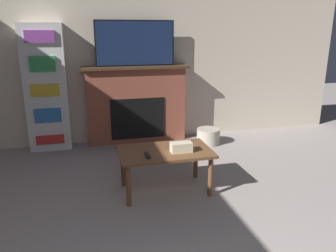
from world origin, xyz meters
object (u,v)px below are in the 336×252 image
Objects in this scene: coffee_table at (165,156)px; storage_basket at (208,136)px; fireplace at (137,104)px; tv at (135,43)px; bookshelf at (46,89)px.

coffee_table is 1.69m from storage_basket.
storage_basket is at bearing -20.85° from fireplace.
coffee_table is 2.77× the size of storage_basket.
storage_basket is (1.04, -0.37, -1.38)m from tv.
fireplace is 0.91m from tv.
bookshelf is at bearing 127.52° from coffee_table.
tv is 2.03m from coffee_table.
fireplace is at bearing 159.15° from storage_basket.
tv is 1.18× the size of coffee_table.
tv is 3.28× the size of storage_basket.
storage_basket is (2.32, -0.37, -0.77)m from bookshelf.
bookshelf is (-1.31, 1.71, 0.49)m from coffee_table.
tv is at bearing 0.10° from bookshelf.
bookshelf is at bearing 170.87° from storage_basket.
fireplace is 1.20m from storage_basket.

